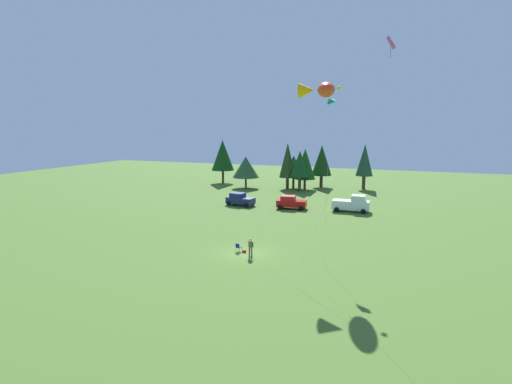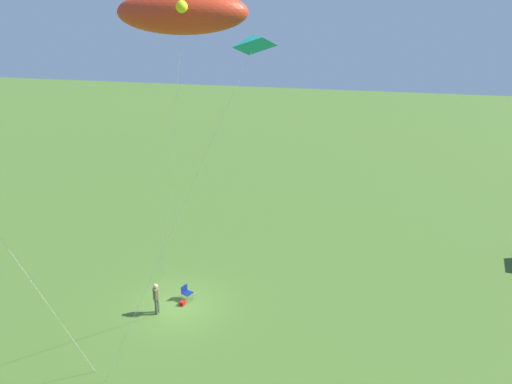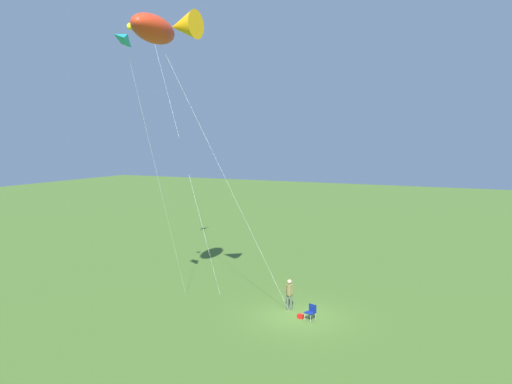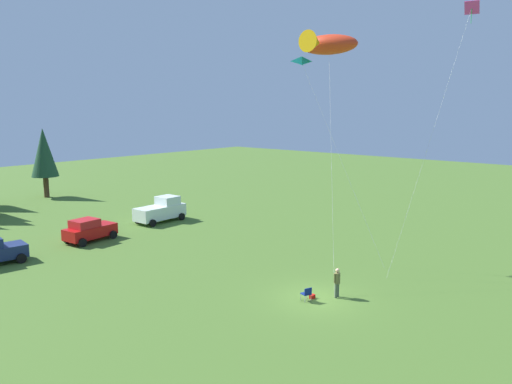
# 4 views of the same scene
# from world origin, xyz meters

# --- Properties ---
(ground_plane) EXTENTS (160.00, 160.00, 0.00)m
(ground_plane) POSITION_xyz_m (0.00, 0.00, 0.00)
(ground_plane) COLOR #476A27
(person_kite_flyer) EXTENTS (0.53, 0.34, 1.74)m
(person_kite_flyer) POSITION_xyz_m (0.89, -0.81, 1.02)
(person_kite_flyer) COLOR #475642
(person_kite_flyer) RESTS_ON ground
(folding_chair) EXTENTS (0.61, 0.61, 0.82)m
(folding_chair) POSITION_xyz_m (-0.74, 0.16, 0.49)
(folding_chair) COLOR navy
(folding_chair) RESTS_ON ground
(backpack_on_grass) EXTENTS (0.34, 0.25, 0.22)m
(backpack_on_grass) POSITION_xyz_m (-0.16, 0.17, 0.11)
(backpack_on_grass) COLOR red
(backpack_on_grass) RESTS_ON ground
(kite_large_fish) EXTENTS (6.90, 6.51, 15.68)m
(kite_large_fish) POSITION_xyz_m (6.02, 3.68, 14.98)
(kite_large_fish) COLOR red
(kite_large_fish) RESTS_ON ground
(kite_delta_teal) EXTENTS (1.93, 6.99, 14.51)m
(kite_delta_teal) POSITION_xyz_m (6.35, 5.77, 14.10)
(kite_delta_teal) COLOR teal
(kite_delta_teal) RESTS_ON ground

